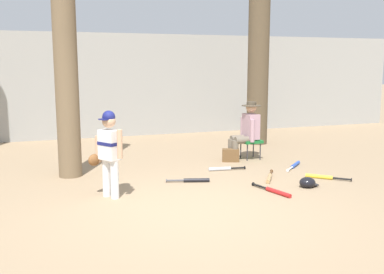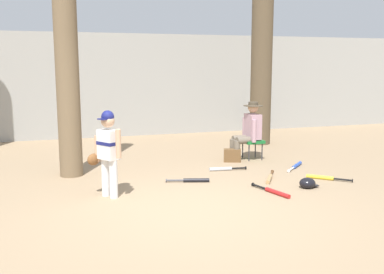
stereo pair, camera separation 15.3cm
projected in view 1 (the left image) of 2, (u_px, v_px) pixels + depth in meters
The scene contains 15 objects.
ground_plane at pixel (192, 211), 6.08m from camera, with size 60.00×60.00×0.00m, color #937A5B.
concrete_back_wall at pixel (111, 85), 12.19m from camera, with size 18.00×0.36×2.79m, color #9E9E99.
tree_near_player at pixel (65, 35), 7.57m from camera, with size 0.61×0.61×5.53m.
tree_behind_spectator at pixel (259, 48), 10.88m from camera, with size 0.71×0.71×5.37m.
young_ballplayer at pixel (109, 148), 6.58m from camera, with size 0.51×0.52×1.31m.
folding_stool at pixel (251, 142), 9.34m from camera, with size 0.41×0.41×0.41m.
seated_spectator at pixel (247, 129), 9.26m from camera, with size 0.67×0.53×1.20m.
handbag_beside_stool at pixel (231, 155), 9.12m from camera, with size 0.34×0.18×0.26m, color brown.
bat_black_composite at pixel (193, 180), 7.54m from camera, with size 0.72×0.27×0.07m.
bat_red_barrel at pixel (275, 191), 6.89m from camera, with size 0.28×0.81×0.07m.
bat_blue_youth at pixel (295, 165), 8.66m from camera, with size 0.62×0.59×0.07m.
bat_yellow_trainer at pixel (323, 177), 7.76m from camera, with size 0.61×0.57×0.07m.
bat_wood_tan at pixel (269, 178), 7.72m from camera, with size 0.50×0.71×0.07m.
bat_aluminum_silver at pixel (223, 169), 8.37m from camera, with size 0.71×0.15×0.07m.
batting_helmet_black at pixel (308, 183), 7.22m from camera, with size 0.31×0.24×0.18m.
Camera 1 is at (-1.90, -5.52, 1.97)m, focal length 41.85 mm.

